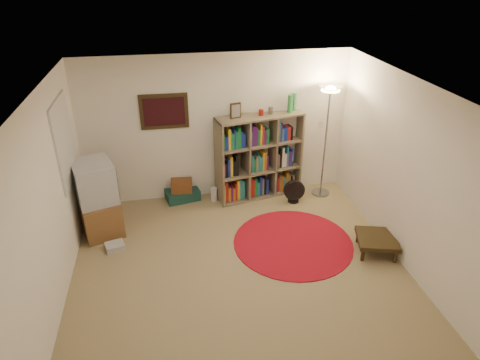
# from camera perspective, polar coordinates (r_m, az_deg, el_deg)

# --- Properties ---
(room) EXTENTS (4.54, 4.54, 2.54)m
(room) POSITION_cam_1_polar(r_m,az_deg,el_deg) (5.27, -0.59, -1.32)
(room) COLOR #8D7A53
(room) RESTS_ON ground
(bookshelf) EXTENTS (1.55, 0.73, 1.79)m
(bookshelf) POSITION_cam_1_polar(r_m,az_deg,el_deg) (7.42, 2.36, 2.98)
(bookshelf) COLOR #6D6048
(bookshelf) RESTS_ON ground
(floor_lamp) EXTENTS (0.41, 0.41, 1.97)m
(floor_lamp) POSITION_cam_1_polar(r_m,az_deg,el_deg) (7.26, 11.77, 9.60)
(floor_lamp) COLOR gray
(floor_lamp) RESTS_ON ground
(floor_fan) EXTENTS (0.37, 0.20, 0.42)m
(floor_fan) POSITION_cam_1_polar(r_m,az_deg,el_deg) (7.45, 7.23, -1.52)
(floor_fan) COLOR black
(floor_fan) RESTS_ON ground
(tv_stand) EXTENTS (0.77, 0.92, 1.15)m
(tv_stand) POSITION_cam_1_polar(r_m,az_deg,el_deg) (6.84, -18.47, -2.39)
(tv_stand) COLOR brown
(tv_stand) RESTS_ON ground
(dvd_box) EXTENTS (0.31, 0.28, 0.09)m
(dvd_box) POSITION_cam_1_polar(r_m,az_deg,el_deg) (6.60, -16.32, -8.48)
(dvd_box) COLOR #B5B6BA
(dvd_box) RESTS_ON ground
(suitcase) EXTENTS (0.63, 0.48, 0.18)m
(suitcase) POSITION_cam_1_polar(r_m,az_deg,el_deg) (7.61, -7.68, -1.92)
(suitcase) COLOR #153B34
(suitcase) RESTS_ON ground
(wicker_basket) EXTENTS (0.38, 0.28, 0.21)m
(wicker_basket) POSITION_cam_1_polar(r_m,az_deg,el_deg) (7.49, -7.78, -0.76)
(wicker_basket) COLOR brown
(wicker_basket) RESTS_ON suitcase
(paper_towel) EXTENTS (0.14, 0.14, 0.25)m
(paper_towel) POSITION_cam_1_polar(r_m,az_deg,el_deg) (7.49, -3.51, -1.93)
(paper_towel) COLOR silver
(paper_towel) RESTS_ON ground
(red_rug) EXTENTS (1.78, 1.78, 0.02)m
(red_rug) POSITION_cam_1_polar(r_m,az_deg,el_deg) (6.53, 7.07, -8.26)
(red_rug) COLOR maroon
(red_rug) RESTS_ON ground
(side_table) EXTENTS (0.69, 0.69, 0.26)m
(side_table) POSITION_cam_1_polar(r_m,az_deg,el_deg) (6.49, 17.82, -7.56)
(side_table) COLOR black
(side_table) RESTS_ON ground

